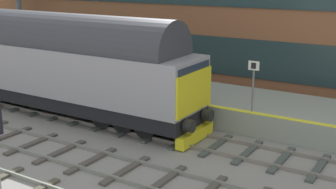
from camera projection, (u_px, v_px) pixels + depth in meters
ground_plane at (134, 129)px, 19.10m from camera, size 140.00×140.00×0.00m
track_main at (134, 127)px, 19.09m from camera, size 2.50×60.00×0.15m
track_adjacent_west at (75, 156)px, 16.15m from camera, size 2.50×60.00×0.15m
track_adjacent_far_west at (8, 188)px, 13.73m from camera, size 2.50×60.00×0.15m
station_platform at (178, 98)px, 21.92m from camera, size 4.00×44.00×1.01m
diesel_locomotive at (21, 56)px, 21.85m from camera, size 2.74×19.51×4.68m
platform_number_sign at (253, 78)px, 17.76m from camera, size 0.10×0.44×2.05m
waiting_passenger at (186, 72)px, 20.55m from camera, size 0.38×0.51×1.64m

